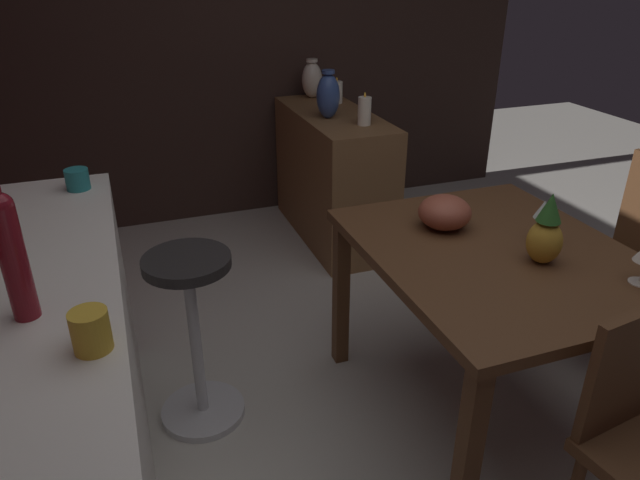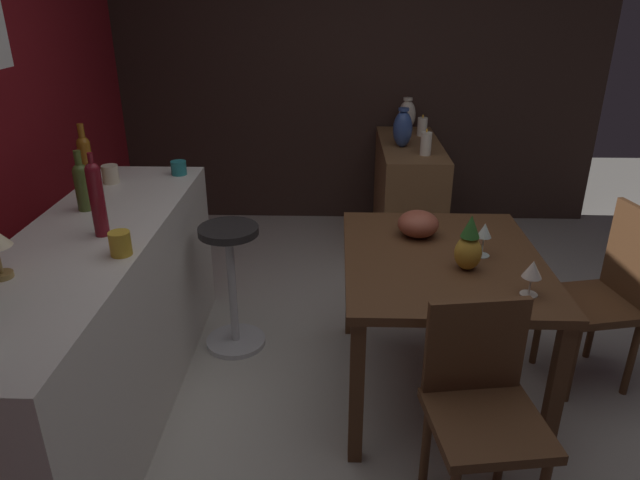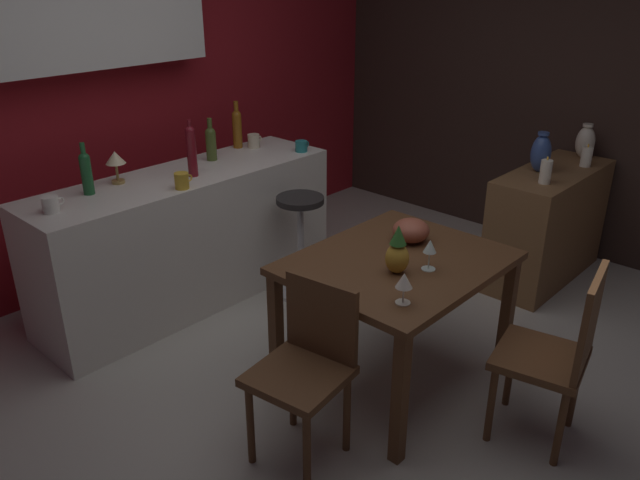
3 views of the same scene
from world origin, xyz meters
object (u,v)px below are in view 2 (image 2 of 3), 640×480
object	(u,v)px
wine_bottle_olive	(82,184)
vase_ceramic_ivory	(407,115)
pillar_candle_tall	(422,127)
cup_teal	(179,168)
fruit_bowl	(418,224)
wine_bottle_ruby	(97,197)
vase_ceramic_blue	(403,129)
chair_by_doorway	(607,292)
pineapple_centerpiece	(469,247)
cup_cream	(110,174)
cup_mustard	(120,243)
pillar_candle_short	(426,144)
wine_glass_left	(532,270)
chair_near_window	(481,405)
bar_stool	(232,284)
wine_bottle_amber	(86,159)
dining_table	(441,274)
wine_glass_right	(484,232)
sideboard_cabinet	(407,196)

from	to	relation	value
wine_bottle_olive	vase_ceramic_ivory	size ratio (longest dim) A/B	1.14
wine_bottle_olive	pillar_candle_tall	size ratio (longest dim) A/B	1.77
cup_teal	pillar_candle_tall	size ratio (longest dim) A/B	0.74
fruit_bowl	wine_bottle_ruby	xyz separation A→B (m)	(-0.40, 1.42, 0.27)
wine_bottle_olive	vase_ceramic_blue	world-z (taller)	wine_bottle_olive
chair_by_doorway	fruit_bowl	bearing A→B (deg)	82.52
pillar_candle_tall	pineapple_centerpiece	bearing A→B (deg)	177.94
wine_bottle_olive	cup_cream	bearing A→B (deg)	3.70
cup_mustard	vase_ceramic_ivory	bearing A→B (deg)	-28.82
cup_mustard	pillar_candle_short	world-z (taller)	pillar_candle_short
wine_glass_left	vase_ceramic_ivory	xyz separation A→B (m)	(2.57, 0.23, 0.09)
chair_near_window	wine_glass_left	xyz separation A→B (m)	(0.38, -0.25, 0.37)
bar_stool	pillar_candle_short	distance (m)	1.69
wine_bottle_olive	chair_by_doorway	bearing A→B (deg)	-90.51
pineapple_centerpiece	bar_stool	bearing A→B (deg)	67.26
cup_cream	pillar_candle_tall	size ratio (longest dim) A/B	0.74
wine_bottle_amber	cup_teal	size ratio (longest dim) A/B	2.81
chair_by_doorway	pineapple_centerpiece	size ratio (longest dim) A/B	3.65
pineapple_centerpiece	pillar_candle_short	bearing A→B (deg)	-1.02
dining_table	fruit_bowl	world-z (taller)	fruit_bowl
wine_glass_left	cup_mustard	bearing A→B (deg)	90.21
bar_stool	vase_ceramic_blue	world-z (taller)	vase_ceramic_blue
pillar_candle_short	vase_ceramic_blue	size ratio (longest dim) A/B	0.66
wine_bottle_olive	dining_table	bearing A→B (deg)	-94.60
cup_teal	vase_ceramic_ivory	world-z (taller)	vase_ceramic_ivory
chair_near_window	fruit_bowl	xyz separation A→B (m)	(0.97, 0.13, 0.32)
wine_bottle_ruby	pillar_candle_tall	world-z (taller)	wine_bottle_ruby
dining_table	wine_bottle_amber	bearing A→B (deg)	75.55
fruit_bowl	vase_ceramic_ivory	world-z (taller)	vase_ceramic_ivory
wine_bottle_amber	cup_teal	world-z (taller)	wine_bottle_amber
chair_by_doorway	vase_ceramic_blue	world-z (taller)	vase_ceramic_blue
wine_glass_right	wine_bottle_ruby	bearing A→B (deg)	96.00
dining_table	pineapple_centerpiece	distance (m)	0.25
pillar_candle_tall	dining_table	bearing A→B (deg)	175.50
wine_glass_left	wine_bottle_olive	distance (m)	2.05
wine_bottle_amber	pillar_candle_short	size ratio (longest dim) A/B	1.87
wine_bottle_amber	vase_ceramic_blue	world-z (taller)	wine_bottle_amber
wine_glass_right	pillar_candle_tall	bearing A→B (deg)	0.59
sideboard_cabinet	chair_near_window	xyz separation A→B (m)	(-2.50, 0.01, 0.07)
wine_glass_left	vase_ceramic_ivory	distance (m)	2.58
wine_bottle_olive	pillar_candle_short	bearing A→B (deg)	-53.86
sideboard_cabinet	cup_teal	bearing A→B (deg)	126.38
dining_table	wine_bottle_ruby	bearing A→B (deg)	96.26
dining_table	chair_by_doorway	distance (m)	0.86
chair_by_doorway	wine_glass_right	bearing A→B (deg)	98.72
pillar_candle_tall	chair_by_doorway	bearing A→B (deg)	-160.14
sideboard_cabinet	pillar_candle_tall	world-z (taller)	pillar_candle_tall
pineapple_centerpiece	cup_mustard	distance (m)	1.46
wine_glass_right	wine_bottle_olive	world-z (taller)	wine_bottle_olive
bar_stool	vase_ceramic_blue	distance (m)	1.76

